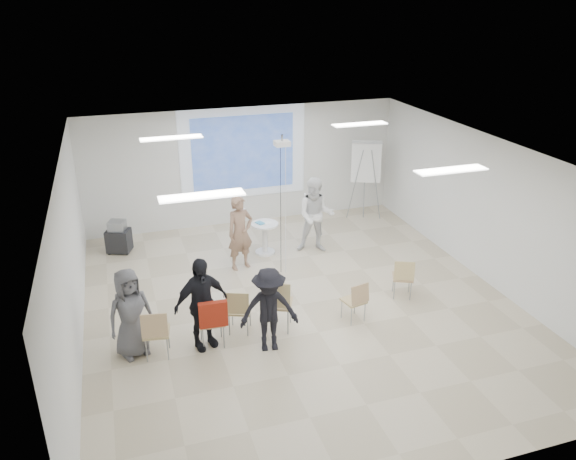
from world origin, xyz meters
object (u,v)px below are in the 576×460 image
object	(u,v)px
laptop	(239,308)
chair_right_far	(403,275)
pedestal_table	(265,236)
audience_outer	(130,308)
player_right	(316,211)
audience_mid	(269,305)
chair_center	(278,301)
flipchart_easel	(366,163)
chair_left_mid	(212,319)
chair_left_inner	(239,308)
chair_right_inner	(356,299)
player_left	(240,228)
chair_far_left	(156,330)
audience_left	(201,297)
av_cart	(119,238)

from	to	relation	value
laptop	chair_right_far	bearing A→B (deg)	-155.60
pedestal_table	chair_right_far	bearing A→B (deg)	-54.00
audience_outer	chair_right_far	bearing A→B (deg)	-17.45
player_right	chair_right_far	xyz separation A→B (m)	(0.87, -2.58, -0.48)
player_right	audience_mid	bearing A→B (deg)	-101.42
chair_center	audience_outer	xyz separation A→B (m)	(-2.49, 0.07, 0.28)
chair_right_far	audience_mid	size ratio (longest dim) A/B	0.49
laptop	audience_mid	bearing A→B (deg)	138.59
audience_outer	flipchart_easel	size ratio (longest dim) A/B	0.83
chair_left_mid	chair_left_inner	xyz separation A→B (m)	(0.52, 0.27, -0.04)
player_right	chair_right_inner	distance (m)	3.16
player_left	chair_far_left	xyz separation A→B (m)	(-2.08, -2.81, -0.40)
chair_left_inner	laptop	xyz separation A→B (m)	(0.03, 0.09, -0.05)
pedestal_table	audience_outer	world-z (taller)	audience_outer
audience_mid	audience_outer	bearing A→B (deg)	174.35
chair_right_inner	chair_right_far	world-z (taller)	chair_right_far
audience_left	chair_center	bearing A→B (deg)	-15.36
chair_left_mid	chair_center	bearing A→B (deg)	9.79
chair_center	laptop	world-z (taller)	chair_center
flipchart_easel	audience_left	bearing A→B (deg)	-115.95
player_left	chair_far_left	bearing A→B (deg)	-142.46
player_right	chair_far_left	world-z (taller)	player_right
player_left	audience_outer	distance (m)	3.54
chair_left_mid	audience_outer	xyz separation A→B (m)	(-1.29, 0.21, 0.33)
player_left	chair_right_far	distance (m)	3.56
chair_right_inner	chair_right_far	size ratio (longest dim) A/B	0.96
laptop	av_cart	world-z (taller)	av_cart
chair_right_far	laptop	size ratio (longest dim) A/B	2.66
pedestal_table	flipchart_easel	distance (m)	3.52
player_left	laptop	bearing A→B (deg)	-119.95
laptop	audience_outer	world-z (taller)	audience_outer
chair_left_mid	player_right	bearing A→B (deg)	48.86
player_right	chair_right_far	world-z (taller)	player_right
chair_center	chair_right_far	xyz separation A→B (m)	(2.67, 0.37, -0.10)
chair_far_left	chair_left_inner	bearing A→B (deg)	21.04
chair_left_mid	chair_right_inner	bearing A→B (deg)	2.80
audience_outer	flipchart_easel	xyz separation A→B (m)	(6.21, 4.38, 0.67)
chair_far_left	flipchart_easel	bearing A→B (deg)	47.29
chair_center	chair_right_far	bearing A→B (deg)	31.98
flipchart_easel	av_cart	distance (m)	6.39
laptop	chair_center	bearing A→B (deg)	-176.82
audience_left	chair_right_far	bearing A→B (deg)	-11.81
pedestal_table	laptop	size ratio (longest dim) A/B	2.60
chair_center	av_cart	size ratio (longest dim) A/B	1.30
player_left	flipchart_easel	xyz separation A→B (m)	(3.77, 1.82, 0.61)
chair_left_inner	chair_center	size ratio (longest dim) A/B	0.85
chair_left_inner	laptop	size ratio (longest dim) A/B	2.73
chair_right_inner	chair_left_inner	bearing A→B (deg)	159.29
chair_left_inner	chair_left_mid	bearing A→B (deg)	-130.31
pedestal_table	chair_left_mid	bearing A→B (deg)	-119.06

